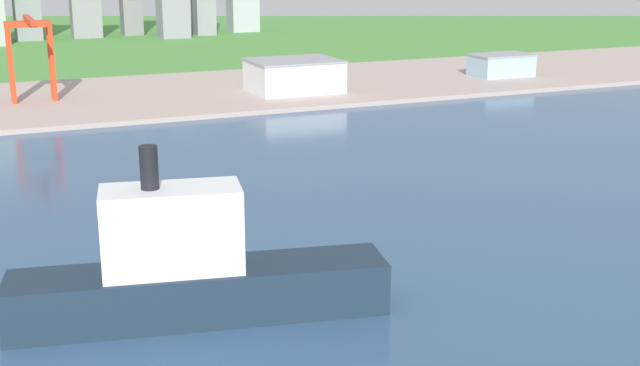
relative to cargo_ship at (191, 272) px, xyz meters
The scene contains 7 objects.
ground_plane 106.81m from the cargo_ship, 63.51° to the left, with size 2400.00×2400.00×0.00m, color #49873A.
water_bay 59.96m from the cargo_ship, 36.52° to the left, with size 840.00×360.00×0.15m, color #2D4C70.
industrial_pier 289.16m from the cargo_ship, 80.56° to the left, with size 840.00×140.00×2.50m, color #A8958B.
cargo_ship is the anchor object (origin of this frame).
port_crane_red 283.45m from the cargo_ship, 91.43° to the left, with size 22.29×44.06×43.28m.
warehouse_main 290.77m from the cargo_ship, 64.05° to the left, with size 47.66×37.87×17.33m.
warehouse_annex 373.70m from the cargo_ship, 44.93° to the left, with size 35.80×23.38×13.42m.
Camera 1 is at (-89.71, 35.10, 79.34)m, focal length 47.68 mm.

